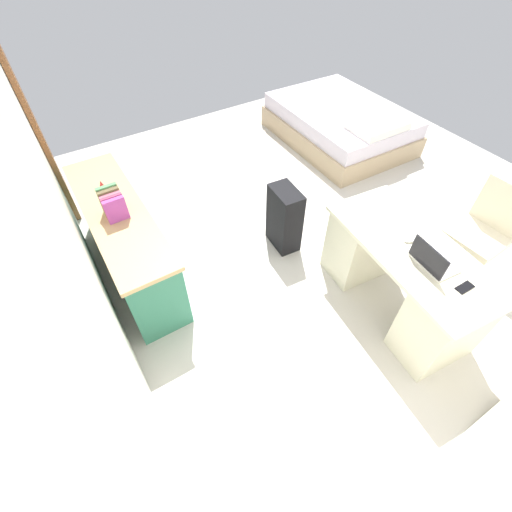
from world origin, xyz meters
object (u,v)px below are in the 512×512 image
at_px(cell_phone_near_laptop, 465,287).
at_px(figurine_small, 102,186).
at_px(credenza, 126,241).
at_px(computer_mouse, 410,239).
at_px(suitcase_black, 284,219).
at_px(laptop, 432,261).
at_px(desk, 401,277).
at_px(office_chair, 479,237).
at_px(bed, 340,124).

distance_m(cell_phone_near_laptop, figurine_small, 3.01).
bearing_deg(credenza, computer_mouse, -130.56).
relative_size(suitcase_black, computer_mouse, 6.78).
distance_m(laptop, computer_mouse, 0.27).
height_order(desk, credenza, credenza).
distance_m(desk, suitcase_black, 1.22).
bearing_deg(computer_mouse, suitcase_black, 26.36).
distance_m(credenza, cell_phone_near_laptop, 2.80).
relative_size(credenza, cell_phone_near_laptop, 13.24).
xyz_separation_m(desk, suitcase_black, (1.16, 0.38, -0.05)).
bearing_deg(office_chair, bed, -12.65).
bearing_deg(cell_phone_near_laptop, computer_mouse, -1.56).
bearing_deg(computer_mouse, credenza, 55.43).
height_order(suitcase_black, cell_phone_near_laptop, cell_phone_near_laptop).
distance_m(bed, figurine_small, 3.39).
xyz_separation_m(laptop, figurine_small, (2.14, 1.77, 0.01)).
bearing_deg(computer_mouse, cell_phone_near_laptop, -177.43).
bearing_deg(bed, credenza, 103.72).
distance_m(computer_mouse, cell_phone_near_laptop, 0.53).
relative_size(suitcase_black, cell_phone_near_laptop, 4.99).
relative_size(computer_mouse, figurine_small, 0.91).
bearing_deg(suitcase_black, cell_phone_near_laptop, -162.21).
relative_size(credenza, suitcase_black, 2.65).
xyz_separation_m(bed, cell_phone_near_laptop, (-2.91, 1.50, 0.50)).
bearing_deg(laptop, bed, -30.18).
xyz_separation_m(office_chair, credenza, (1.71, 2.74, -0.05)).
bearing_deg(suitcase_black, computer_mouse, -154.82).
distance_m(office_chair, bed, 2.59).
distance_m(office_chair, suitcase_black, 1.79).
bearing_deg(bed, office_chair, 167.35).
height_order(office_chair, laptop, laptop).
bearing_deg(office_chair, desk, 85.93).
height_order(bed, computer_mouse, computer_mouse).
xyz_separation_m(office_chair, bed, (2.52, -0.57, -0.18)).
xyz_separation_m(desk, bed, (2.46, -1.49, -0.14)).
bearing_deg(cell_phone_near_laptop, credenza, 42.60).
relative_size(desk, computer_mouse, 15.01).
distance_m(office_chair, cell_phone_near_laptop, 1.06).
bearing_deg(desk, credenza, 47.75).
relative_size(office_chair, credenza, 0.52).
bearing_deg(computer_mouse, bed, -25.60).
relative_size(desk, cell_phone_near_laptop, 11.04).
distance_m(office_chair, credenza, 3.23).
distance_m(bed, computer_mouse, 2.84).
distance_m(suitcase_black, laptop, 1.45).
bearing_deg(laptop, suitcase_black, 14.03).
distance_m(desk, credenza, 2.45).
bearing_deg(bed, cell_phone_near_laptop, 152.77).
xyz_separation_m(desk, cell_phone_near_laptop, (-0.45, 0.01, 0.36)).
relative_size(desk, laptop, 4.53).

